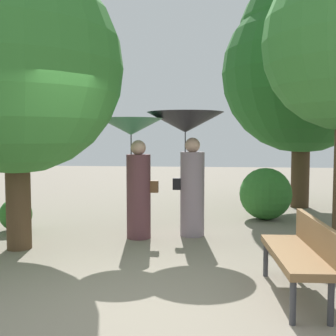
{
  "coord_description": "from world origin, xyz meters",
  "views": [
    {
      "loc": [
        0.78,
        -4.08,
        1.71
      ],
      "look_at": [
        0.0,
        3.32,
        1.16
      ],
      "focal_mm": 44.67,
      "sensor_mm": 36.0,
      "label": 1
    }
  ],
  "objects_px": {
    "tree_mid_left": "(14,50)",
    "tree_mid_right": "(303,61)",
    "person_right": "(187,144)",
    "park_bench": "(302,250)",
    "person_left": "(134,156)"
  },
  "relations": [
    {
      "from": "park_bench",
      "to": "tree_mid_right",
      "type": "xyz_separation_m",
      "value": [
        1.18,
        5.92,
        3.01
      ]
    },
    {
      "from": "tree_mid_right",
      "to": "tree_mid_left",
      "type": "bearing_deg",
      "value": -139.28
    },
    {
      "from": "person_right",
      "to": "tree_mid_right",
      "type": "height_order",
      "value": "tree_mid_right"
    },
    {
      "from": "person_right",
      "to": "person_left",
      "type": "bearing_deg",
      "value": 104.38
    },
    {
      "from": "tree_mid_right",
      "to": "park_bench",
      "type": "bearing_deg",
      "value": -101.31
    },
    {
      "from": "tree_mid_left",
      "to": "tree_mid_right",
      "type": "relative_size",
      "value": 0.85
    },
    {
      "from": "person_left",
      "to": "person_right",
      "type": "bearing_deg",
      "value": -75.62
    },
    {
      "from": "person_right",
      "to": "tree_mid_right",
      "type": "bearing_deg",
      "value": -41.73
    },
    {
      "from": "person_right",
      "to": "tree_mid_left",
      "type": "height_order",
      "value": "tree_mid_left"
    },
    {
      "from": "person_right",
      "to": "tree_mid_left",
      "type": "relative_size",
      "value": 0.45
    },
    {
      "from": "person_right",
      "to": "park_bench",
      "type": "distance_m",
      "value": 3.22
    },
    {
      "from": "park_bench",
      "to": "tree_mid_right",
      "type": "distance_m",
      "value": 6.75
    },
    {
      "from": "tree_mid_left",
      "to": "park_bench",
      "type": "bearing_deg",
      "value": -21.81
    },
    {
      "from": "tree_mid_left",
      "to": "person_right",
      "type": "bearing_deg",
      "value": 24.54
    },
    {
      "from": "person_right",
      "to": "tree_mid_right",
      "type": "distance_m",
      "value": 4.54
    }
  ]
}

